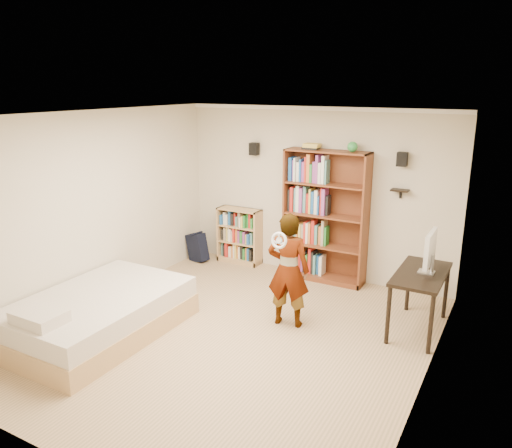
{
  "coord_description": "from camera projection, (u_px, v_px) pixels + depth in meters",
  "views": [
    {
      "loc": [
        2.94,
        -4.76,
        3.03
      ],
      "look_at": [
        -0.02,
        0.6,
        1.3
      ],
      "focal_mm": 35.0,
      "sensor_mm": 36.0,
      "label": 1
    }
  ],
  "objects": [
    {
      "name": "imac",
      "position": [
        428.0,
        253.0,
        6.08
      ],
      "size": [
        0.17,
        0.54,
        0.53
      ],
      "primitive_type": null,
      "rotation": [
        0.0,
        0.0,
        -0.12
      ],
      "color": "silver",
      "rests_on": "computer_desk"
    },
    {
      "name": "tall_bookshelf",
      "position": [
        325.0,
        217.0,
        7.74
      ],
      "size": [
        1.31,
        0.38,
        2.07
      ],
      "primitive_type": null,
      "color": "brown",
      "rests_on": "ground"
    },
    {
      "name": "room_shell",
      "position": [
        232.0,
        198.0,
        5.72
      ],
      "size": [
        4.52,
        5.02,
        2.71
      ],
      "color": "beige",
      "rests_on": "ground"
    },
    {
      "name": "wall_shelf",
      "position": [
        400.0,
        190.0,
        7.18
      ],
      "size": [
        0.25,
        0.16,
        0.02
      ],
      "primitive_type": "cube",
      "color": "black",
      "rests_on": "room_shell"
    },
    {
      "name": "wii_wheel",
      "position": [
        279.0,
        240.0,
        5.97
      ],
      "size": [
        0.21,
        0.08,
        0.21
      ],
      "primitive_type": "torus",
      "rotation": [
        1.36,
        0.0,
        0.0
      ],
      "color": "silver",
      "rests_on": "person"
    },
    {
      "name": "low_bookshelf",
      "position": [
        239.0,
        236.0,
        8.67
      ],
      "size": [
        0.77,
        0.29,
        0.96
      ],
      "primitive_type": null,
      "color": "tan",
      "rests_on": "ground"
    },
    {
      "name": "daybed",
      "position": [
        99.0,
        310.0,
        6.19
      ],
      "size": [
        1.44,
        2.22,
        0.65
      ],
      "primitive_type": null,
      "color": "beige",
      "rests_on": "ground"
    },
    {
      "name": "computer_desk",
      "position": [
        419.0,
        301.0,
        6.27
      ],
      "size": [
        0.57,
        1.15,
        0.78
      ],
      "primitive_type": null,
      "color": "black",
      "rests_on": "ground"
    },
    {
      "name": "speaker_left",
      "position": [
        254.0,
        149.0,
        8.17
      ],
      "size": [
        0.14,
        0.12,
        0.2
      ],
      "primitive_type": "cube",
      "color": "black",
      "rests_on": "room_shell"
    },
    {
      "name": "navy_bag",
      "position": [
        197.0,
        247.0,
        8.81
      ],
      "size": [
        0.42,
        0.32,
        0.51
      ],
      "primitive_type": null,
      "rotation": [
        0.0,
        0.0,
        -0.22
      ],
      "color": "black",
      "rests_on": "ground"
    },
    {
      "name": "crown_molding",
      "position": [
        231.0,
        118.0,
        5.48
      ],
      "size": [
        4.5,
        5.0,
        0.06
      ],
      "color": "white",
      "rests_on": "room_shell"
    },
    {
      "name": "speaker_right",
      "position": [
        402.0,
        159.0,
        7.05
      ],
      "size": [
        0.14,
        0.12,
        0.2
      ],
      "primitive_type": "cube",
      "color": "black",
      "rests_on": "room_shell"
    },
    {
      "name": "person",
      "position": [
        288.0,
        270.0,
        6.33
      ],
      "size": [
        0.6,
        0.45,
        1.5
      ],
      "primitive_type": "imported",
      "rotation": [
        0.0,
        0.0,
        3.33
      ],
      "color": "black",
      "rests_on": "ground"
    },
    {
      "name": "ground",
      "position": [
        234.0,
        336.0,
        6.2
      ],
      "size": [
        4.5,
        5.0,
        0.01
      ],
      "primitive_type": "cube",
      "color": "tan",
      "rests_on": "ground"
    }
  ]
}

